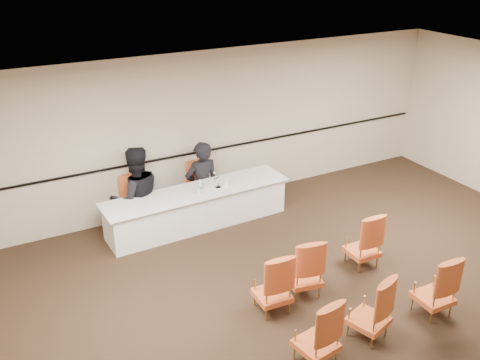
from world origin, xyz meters
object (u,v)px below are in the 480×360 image
(aud_chair_front_left, at_px, (272,282))
(aud_chair_front_mid, at_px, (304,266))
(microphone, at_px, (218,181))
(panel_table, at_px, (198,208))
(panelist_main_chair, at_px, (202,187))
(aud_chair_back_mid, at_px, (370,306))
(drinking_glass, at_px, (199,191))
(aud_chair_back_left, at_px, (317,330))
(panelist_main, at_px, (202,187))
(coffee_cup, at_px, (226,182))
(aud_chair_front_right, at_px, (363,239))
(panelist_second_chair, at_px, (137,202))
(panelist_second, at_px, (137,199))
(aud_chair_back_right, at_px, (435,284))
(water_bottle, at_px, (200,185))

(aud_chair_front_left, relative_size, aud_chair_front_mid, 1.00)
(microphone, bearing_deg, panel_table, 170.66)
(panelist_main_chair, height_order, microphone, microphone)
(panelist_main_chair, distance_m, aud_chair_back_mid, 4.37)
(drinking_glass, bearing_deg, aud_chair_back_left, -91.75)
(aud_chair_front_mid, xyz_separation_m, aud_chair_back_mid, (0.22, -1.18, 0.00))
(panel_table, distance_m, panelist_main, 0.64)
(coffee_cup, relative_size, aud_chair_back_left, 0.15)
(aud_chair_front_right, height_order, aud_chair_back_mid, same)
(drinking_glass, height_order, aud_chair_front_right, aud_chair_front_right)
(panelist_second_chair, bearing_deg, panel_table, -28.81)
(aud_chair_back_left, bearing_deg, aud_chair_front_right, 27.80)
(aud_chair_front_mid, bearing_deg, panelist_second_chair, 126.70)
(microphone, xyz_separation_m, coffee_cup, (0.16, 0.01, -0.06))
(panelist_main_chair, distance_m, panelist_second, 1.31)
(panelist_main_chair, relative_size, panelist_second, 0.48)
(drinking_glass, relative_size, coffee_cup, 0.70)
(panelist_main, distance_m, coffee_cup, 0.70)
(aud_chair_back_left, bearing_deg, panelist_second_chair, 91.99)
(panelist_main_chair, xyz_separation_m, drinking_glass, (-0.35, -0.65, 0.26))
(panelist_second_chair, height_order, aud_chair_front_right, same)
(aud_chair_back_right, bearing_deg, drinking_glass, 118.23)
(panelist_second, distance_m, water_bottle, 1.17)
(microphone, relative_size, aud_chair_back_right, 0.28)
(microphone, bearing_deg, coffee_cup, 5.11)
(panelist_main, xyz_separation_m, panelist_second_chair, (-1.31, -0.04, 0.02))
(panelist_main, distance_m, aud_chair_front_right, 3.31)
(aud_chair_back_right, bearing_deg, aud_chair_back_mid, 179.23)
(panelist_main_chair, relative_size, coffee_cup, 6.63)
(coffee_cup, relative_size, aud_chair_back_mid, 0.15)
(aud_chair_front_right, bearing_deg, aud_chair_front_mid, -169.85)
(panel_table, distance_m, microphone, 0.62)
(panel_table, distance_m, aud_chair_back_left, 3.87)
(panelist_main, xyz_separation_m, aud_chair_front_right, (1.44, -2.98, 0.02))
(panel_table, distance_m, aud_chair_front_right, 3.02)
(aud_chair_front_left, distance_m, aud_chair_back_mid, 1.34)
(panelist_second_chair, xyz_separation_m, aud_chair_front_left, (0.88, -3.25, 0.00))
(microphone, relative_size, aud_chair_front_mid, 0.28)
(aud_chair_back_right, bearing_deg, panelist_second_chair, 124.68)
(aud_chair_front_mid, height_order, aud_chair_back_right, same)
(panelist_second, relative_size, aud_chair_back_mid, 2.08)
(panelist_main_chair, relative_size, aud_chair_front_left, 1.00)
(panelist_main_chair, height_order, water_bottle, panelist_main_chair)
(microphone, distance_m, aud_chair_front_right, 2.78)
(microphone, distance_m, aud_chair_back_mid, 3.78)
(panelist_second_chair, xyz_separation_m, aud_chair_front_mid, (1.50, -3.13, 0.00))
(panelist_main, height_order, aud_chair_back_right, panelist_main)
(panel_table, bearing_deg, panelist_second, 151.19)
(panelist_main, relative_size, panelist_main_chair, 1.95)
(panel_table, relative_size, microphone, 12.81)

